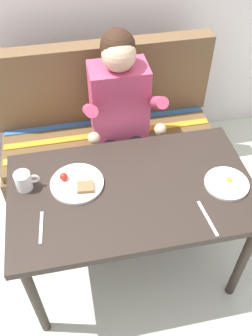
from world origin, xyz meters
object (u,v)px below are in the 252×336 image
object	(u,v)px
knife	(208,218)
table	(132,199)
plate_breakfast	(78,183)
fork	(41,227)
plate_eggs	(227,183)
couch	(109,144)
person	(121,112)
coffee_mug	(24,181)

from	to	relation	value
knife	table	bearing A→B (deg)	135.30
plate_breakfast	fork	distance (m)	0.29
plate_breakfast	plate_eggs	xyz separation A→B (m)	(0.72, -0.14, -0.00)
couch	knife	world-z (taller)	couch
person	knife	distance (m)	0.86
table	coffee_mug	distance (m)	0.54
table	plate_breakfast	xyz separation A→B (m)	(-0.26, 0.07, 0.09)
plate_eggs	coffee_mug	world-z (taller)	coffee_mug
plate_eggs	fork	size ratio (longest dim) A/B	1.28
plate_breakfast	plate_eggs	size ratio (longest dim) A/B	1.21
knife	plate_breakfast	bearing A→B (deg)	144.63
coffee_mug	knife	size ratio (longest dim) A/B	0.59
fork	knife	size ratio (longest dim) A/B	0.85
plate_eggs	coffee_mug	xyz separation A→B (m)	(-0.97, 0.17, 0.04)
person	plate_eggs	size ratio (longest dim) A/B	5.59
couch	coffee_mug	bearing A→B (deg)	-127.73
person	coffee_mug	distance (m)	0.74
couch	table	bearing A→B (deg)	-90.00
coffee_mug	plate_breakfast	bearing A→B (deg)	-7.94
person	fork	world-z (taller)	person
table	knife	size ratio (longest dim) A/B	6.00
coffee_mug	knife	xyz separation A→B (m)	(0.81, -0.35, -0.05)
table	plate_eggs	size ratio (longest dim) A/B	5.53
coffee_mug	couch	bearing A→B (deg)	52.27
fork	plate_breakfast	bearing A→B (deg)	54.21
couch	plate_eggs	xyz separation A→B (m)	(0.46, -0.83, 0.41)
plate_breakfast	coffee_mug	size ratio (longest dim) A/B	2.22
table	person	xyz separation A→B (m)	(0.06, 0.59, 0.09)
person	coffee_mug	bearing A→B (deg)	-139.68
coffee_mug	fork	world-z (taller)	coffee_mug
plate_eggs	person	bearing A→B (deg)	121.49
person	plate_breakfast	bearing A→B (deg)	-121.50
table	coffee_mug	bearing A→B (deg)	167.81
table	fork	world-z (taller)	fork
plate_eggs	plate_breakfast	bearing A→B (deg)	168.99
plate_breakfast	coffee_mug	world-z (taller)	coffee_mug
coffee_mug	fork	size ratio (longest dim) A/B	0.69
plate_eggs	coffee_mug	bearing A→B (deg)	169.78
knife	fork	bearing A→B (deg)	166.72
plate_breakfast	knife	xyz separation A→B (m)	(0.55, -0.32, -0.01)
person	plate_breakfast	world-z (taller)	person
table	couch	bearing A→B (deg)	90.00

